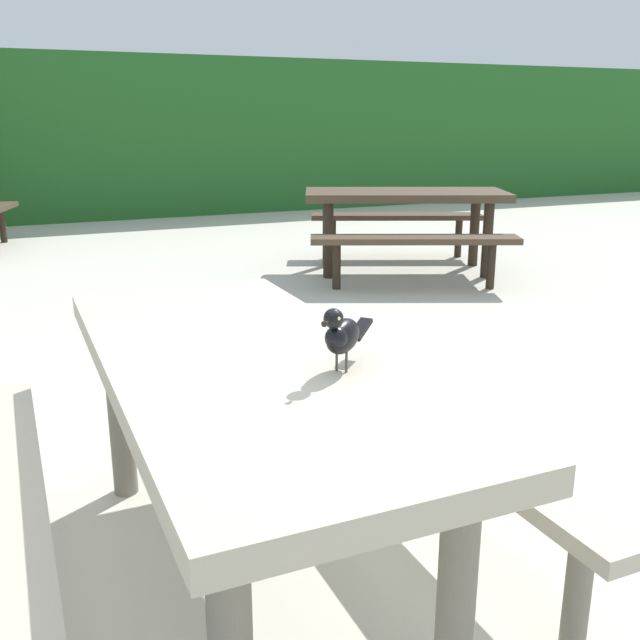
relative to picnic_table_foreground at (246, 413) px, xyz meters
The scene contains 5 objects.
ground_plane 0.57m from the picnic_table_foreground, ahead, with size 60.00×60.00×0.00m, color beige.
hedge_wall 9.46m from the picnic_table_foreground, 89.20° to the left, with size 28.00×2.27×2.20m, color #235B23.
picnic_table_foreground is the anchor object (origin of this frame).
bird_grackle 0.42m from the picnic_table_foreground, 52.44° to the right, with size 0.23×0.21×0.18m.
picnic_table_mid_left 4.69m from the picnic_table_foreground, 54.32° to the left, with size 2.23×2.22×0.74m.
Camera 1 is at (-0.70, -1.85, 1.39)m, focal length 40.09 mm.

